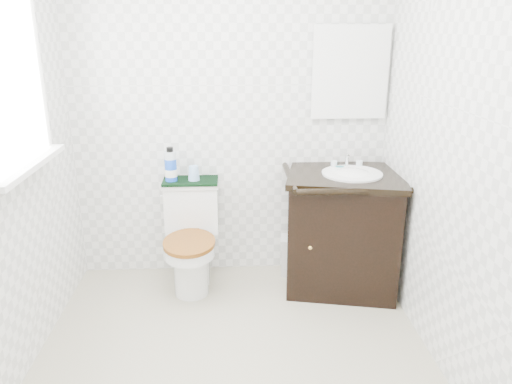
{
  "coord_description": "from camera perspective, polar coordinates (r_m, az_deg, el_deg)",
  "views": [
    {
      "loc": [
        -0.0,
        -2.24,
        1.75
      ],
      "look_at": [
        0.15,
        0.75,
        0.75
      ],
      "focal_mm": 35.0,
      "sensor_mm": 36.0,
      "label": 1
    }
  ],
  "objects": [
    {
      "name": "floor",
      "position": [
        2.84,
        -2.44,
        -19.56
      ],
      "size": [
        2.4,
        2.4,
        0.0
      ],
      "primitive_type": "plane",
      "color": "beige",
      "rests_on": "ground"
    },
    {
      "name": "wall_back",
      "position": [
        3.48,
        -2.96,
        9.35
      ],
      "size": [
        2.4,
        0.0,
        2.4
      ],
      "primitive_type": "plane",
      "rotation": [
        1.57,
        0.0,
        0.0
      ],
      "color": "white",
      "rests_on": "ground"
    },
    {
      "name": "wall_front",
      "position": [
        1.18,
        -2.5,
        -9.39
      ],
      "size": [
        2.4,
        0.0,
        2.4
      ],
      "primitive_type": "plane",
      "rotation": [
        -1.57,
        0.0,
        0.0
      ],
      "color": "white",
      "rests_on": "ground"
    },
    {
      "name": "wall_right",
      "position": [
        2.56,
        22.72,
        4.61
      ],
      "size": [
        0.0,
        2.4,
        2.4
      ],
      "primitive_type": "plane",
      "rotation": [
        1.57,
        0.0,
        -1.57
      ],
      "color": "white",
      "rests_on": "ground"
    },
    {
      "name": "window",
      "position": [
        2.72,
        -26.8,
        12.34
      ],
      "size": [
        0.02,
        0.7,
        0.9
      ],
      "primitive_type": "cube",
      "color": "white",
      "rests_on": "wall_left"
    },
    {
      "name": "mirror",
      "position": [
        3.52,
        10.71,
        13.27
      ],
      "size": [
        0.5,
        0.02,
        0.6
      ],
      "primitive_type": "cube",
      "color": "silver",
      "rests_on": "wall_back"
    },
    {
      "name": "toilet",
      "position": [
        3.53,
        -7.36,
        -5.63
      ],
      "size": [
        0.39,
        0.6,
        0.72
      ],
      "color": "white",
      "rests_on": "floor"
    },
    {
      "name": "vanity",
      "position": [
        3.49,
        9.97,
        -3.97
      ],
      "size": [
        0.87,
        0.79,
        0.92
      ],
      "color": "black",
      "rests_on": "floor"
    },
    {
      "name": "trash_bin",
      "position": [
        3.7,
        4.35,
        -7.23
      ],
      "size": [
        0.22,
        0.18,
        0.29
      ],
      "color": "white",
      "rests_on": "floor"
    },
    {
      "name": "towel",
      "position": [
        3.49,
        -7.5,
        1.28
      ],
      "size": [
        0.38,
        0.22,
        0.02
      ],
      "primitive_type": "cube",
      "color": "black",
      "rests_on": "toilet"
    },
    {
      "name": "mouthwash_bottle",
      "position": [
        3.46,
        -9.73,
        3.0
      ],
      "size": [
        0.08,
        0.08,
        0.24
      ],
      "color": "blue",
      "rests_on": "towel"
    },
    {
      "name": "cup",
      "position": [
        3.46,
        -7.12,
        2.16
      ],
      "size": [
        0.08,
        0.08,
        0.1
      ],
      "primitive_type": "cone",
      "color": "#91BCED",
      "rests_on": "towel"
    },
    {
      "name": "soap_bar",
      "position": [
        3.47,
        9.54,
        2.85
      ],
      "size": [
        0.07,
        0.05,
        0.02
      ],
      "primitive_type": "ellipsoid",
      "color": "#176670",
      "rests_on": "vanity"
    }
  ]
}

